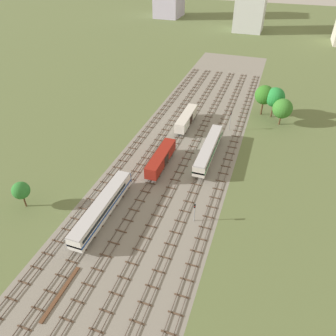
% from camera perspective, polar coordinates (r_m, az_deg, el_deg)
% --- Properties ---
extents(ground_plane, '(480.00, 480.00, 0.00)m').
position_cam_1_polar(ground_plane, '(80.03, 1.76, 2.15)').
color(ground_plane, '#5B6B3D').
extents(ballast_bed, '(28.46, 176.00, 0.01)m').
position_cam_1_polar(ballast_bed, '(80.02, 1.76, 2.15)').
color(ballast_bed, gray).
rests_on(ballast_bed, ground).
extents(track_far_left, '(2.40, 126.00, 0.29)m').
position_cam_1_polar(track_far_left, '(84.51, -5.98, 4.09)').
color(track_far_left, '#47382D').
rests_on(track_far_left, ground).
extents(track_left, '(2.40, 126.00, 0.29)m').
position_cam_1_polar(track_left, '(82.81, -2.88, 3.52)').
color(track_left, '#47382D').
rests_on(track_left, ground).
extents(track_centre_left, '(2.40, 126.00, 0.29)m').
position_cam_1_polar(track_centre_left, '(81.36, 0.33, 2.92)').
color(track_centre_left, '#47382D').
rests_on(track_centre_left, ground).
extents(track_centre, '(2.40, 126.00, 0.29)m').
position_cam_1_polar(track_centre, '(80.19, 3.65, 2.28)').
color(track_centre, '#47382D').
rests_on(track_centre, ground).
extents(track_centre_right, '(2.40, 126.00, 0.29)m').
position_cam_1_polar(track_centre_right, '(79.31, 7.04, 1.63)').
color(track_centre_right, '#47382D').
rests_on(track_centre_right, ground).
extents(track_right, '(2.40, 126.00, 0.29)m').
position_cam_1_polar(track_right, '(78.72, 10.50, 0.95)').
color(track_right, '#47382D').
rests_on(track_right, ground).
extents(diesel_railcar_left_nearest, '(2.96, 20.50, 3.80)m').
position_cam_1_polar(diesel_railcar_left_nearest, '(62.92, -11.72, -6.89)').
color(diesel_railcar_left_nearest, white).
rests_on(diesel_railcar_left_nearest, ground).
extents(freight_boxcar_centre_left_near, '(2.87, 14.00, 3.60)m').
position_cam_1_polar(freight_boxcar_centre_left_near, '(74.91, -1.28, 1.77)').
color(freight_boxcar_centre_left_near, maroon).
rests_on(freight_boxcar_centre_left_near, ground).
extents(diesel_railcar_centre_right_mid, '(2.96, 20.50, 3.80)m').
position_cam_1_polar(diesel_railcar_centre_right_mid, '(78.57, 7.30, 3.40)').
color(diesel_railcar_centre_right_mid, beige).
rests_on(diesel_railcar_centre_right_mid, ground).
extents(freight_boxcar_centre_left_midfar, '(2.87, 14.00, 3.60)m').
position_cam_1_polar(freight_boxcar_centre_left_midfar, '(92.41, 3.33, 8.88)').
color(freight_boxcar_centre_left_midfar, beige).
rests_on(freight_boxcar_centre_left_midfar, ground).
extents(signal_post_nearest, '(0.28, 0.47, 4.52)m').
position_cam_1_polar(signal_post_nearest, '(60.80, 4.80, -7.52)').
color(signal_post_nearest, gray).
rests_on(signal_post_nearest, ground).
extents(signal_post_near, '(0.28, 0.47, 5.67)m').
position_cam_1_polar(signal_post_near, '(91.33, 11.13, 8.69)').
color(signal_post_near, gray).
rests_on(signal_post_near, ground).
extents(lineside_tree_0, '(5.68, 5.68, 9.25)m').
position_cam_1_polar(lineside_tree_0, '(101.48, 16.91, 12.43)').
color(lineside_tree_0, '#4C331E').
rests_on(lineside_tree_0, ground).
extents(lineside_tree_1, '(5.63, 5.63, 7.89)m').
position_cam_1_polar(lineside_tree_1, '(97.56, 19.85, 10.00)').
color(lineside_tree_1, '#4C331E').
rests_on(lineside_tree_1, ground).
extents(lineside_tree_2, '(5.73, 5.73, 9.26)m').
position_cam_1_polar(lineside_tree_2, '(100.83, 18.63, 11.94)').
color(lineside_tree_2, '#4C331E').
rests_on(lineside_tree_2, ground).
extents(lineside_tree_3, '(3.53, 3.53, 5.96)m').
position_cam_1_polar(lineside_tree_3, '(69.28, -24.89, -3.68)').
color(lineside_tree_3, '#4C331E').
rests_on(lineside_tree_3, ground).
extents(spare_rail_bundle, '(0.60, 10.00, 0.24)m').
position_cam_1_polar(spare_rail_bundle, '(55.43, -18.69, -20.50)').
color(spare_rail_bundle, brown).
rests_on(spare_rail_bundle, ground).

